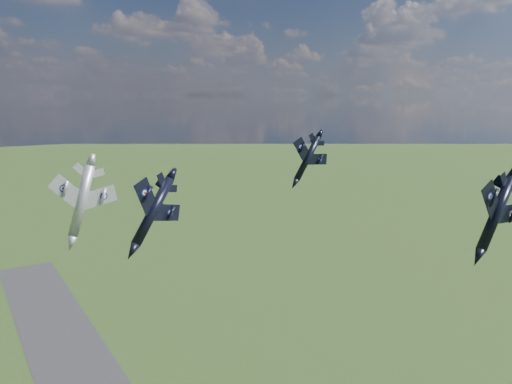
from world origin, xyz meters
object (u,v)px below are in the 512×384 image
jet_right_navy (496,213)px  jet_high_navy (308,158)px  jet_left_silver (82,201)px  jet_lead_navy (153,211)px

jet_right_navy → jet_high_navy: size_ratio=1.03×
jet_high_navy → jet_left_silver: bearing=-164.8°
jet_right_navy → jet_left_silver: jet_right_navy is taller
jet_left_silver → jet_right_navy: bearing=-39.5°
jet_right_navy → jet_left_silver: size_ratio=0.97×
jet_lead_navy → jet_left_silver: bearing=166.8°
jet_lead_navy → jet_left_silver: 10.56m
jet_lead_navy → jet_high_navy: 33.43m
jet_right_navy → jet_high_navy: 40.37m
jet_right_navy → jet_left_silver: bearing=140.0°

